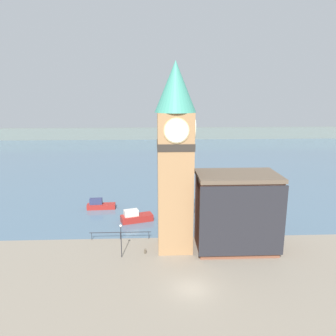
% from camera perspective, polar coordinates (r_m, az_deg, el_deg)
% --- Properties ---
extents(ground_plane, '(160.00, 160.00, 0.00)m').
position_cam_1_polar(ground_plane, '(37.00, 4.08, -20.27)').
color(ground_plane, gray).
extents(water, '(160.00, 120.00, 0.00)m').
position_cam_1_polar(water, '(105.32, -0.39, 2.01)').
color(water, slate).
rests_on(water, ground_plane).
extents(far_shoreline, '(180.00, 3.00, 5.00)m').
position_cam_1_polar(far_shoreline, '(144.43, -0.99, 6.05)').
color(far_shoreline, slate).
rests_on(far_shoreline, water).
extents(pier_railing, '(8.63, 0.08, 1.09)m').
position_cam_1_polar(pier_railing, '(47.45, -8.32, -11.16)').
color(pier_railing, '#232328').
rests_on(pier_railing, ground_plane).
extents(clock_tower, '(5.05, 5.05, 23.99)m').
position_cam_1_polar(clock_tower, '(40.98, 1.26, 2.43)').
color(clock_tower, '#9E754C').
rests_on(clock_tower, ground_plane).
extents(pier_building, '(10.53, 6.71, 10.20)m').
position_cam_1_polar(pier_building, '(43.86, 11.81, -7.47)').
color(pier_building, brown).
rests_on(pier_building, ground_plane).
extents(boat_near, '(5.39, 3.35, 2.00)m').
position_cam_1_polar(boat_near, '(53.38, -5.66, -8.47)').
color(boat_near, maroon).
rests_on(boat_near, water).
extents(boat_far, '(5.01, 1.76, 1.94)m').
position_cam_1_polar(boat_far, '(59.80, -11.77, -6.32)').
color(boat_far, maroon).
rests_on(boat_far, water).
extents(mooring_bollard_near, '(0.30, 0.30, 0.68)m').
position_cam_1_polar(mooring_bollard_near, '(43.57, -4.01, -14.20)').
color(mooring_bollard_near, brown).
rests_on(mooring_bollard_near, ground_plane).
extents(lamp_post, '(0.32, 0.32, 4.39)m').
position_cam_1_polar(lamp_post, '(41.88, -8.19, -11.45)').
color(lamp_post, black).
rests_on(lamp_post, ground_plane).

